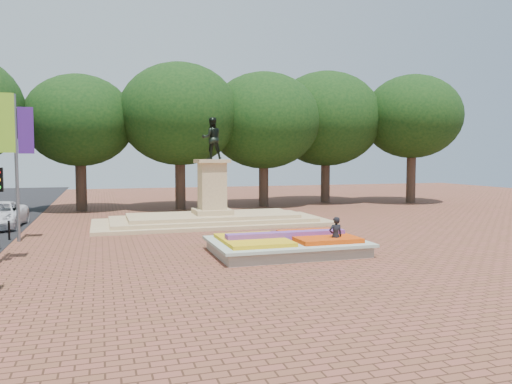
# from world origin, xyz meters

# --- Properties ---
(ground) EXTENTS (90.00, 90.00, 0.00)m
(ground) POSITION_xyz_m (0.00, 0.00, 0.00)
(ground) COLOR brown
(ground) RESTS_ON ground
(flower_bed) EXTENTS (6.30, 4.30, 0.91)m
(flower_bed) POSITION_xyz_m (1.03, -2.00, 0.38)
(flower_bed) COLOR gray
(flower_bed) RESTS_ON ground
(monument) EXTENTS (14.00, 6.00, 6.40)m
(monument) POSITION_xyz_m (0.00, 8.00, 0.88)
(monument) COLOR tan
(monument) RESTS_ON ground
(tree_row_back) EXTENTS (44.80, 8.80, 10.43)m
(tree_row_back) POSITION_xyz_m (2.33, 18.00, 6.67)
(tree_row_back) COLOR #39261F
(tree_row_back) RESTS_ON ground
(pedestrian) EXTENTS (0.59, 0.40, 1.59)m
(pedestrian) POSITION_xyz_m (2.78, -3.01, 0.80)
(pedestrian) COLOR black
(pedestrian) RESTS_ON ground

